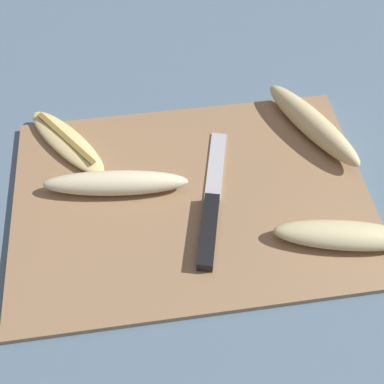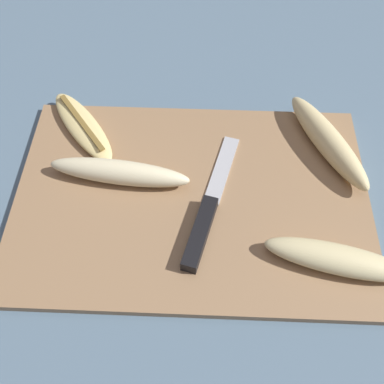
{
  "view_description": "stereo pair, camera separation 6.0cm",
  "coord_description": "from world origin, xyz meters",
  "px_view_note": "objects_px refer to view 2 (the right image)",
  "views": [
    {
      "loc": [
        -0.05,
        -0.34,
        0.52
      ],
      "look_at": [
        0.0,
        0.0,
        0.02
      ],
      "focal_mm": 42.0,
      "sensor_mm": 36.0,
      "label": 1
    },
    {
      "loc": [
        0.01,
        -0.34,
        0.52
      ],
      "look_at": [
        0.0,
        0.0,
        0.02
      ],
      "focal_mm": 42.0,
      "sensor_mm": 36.0,
      "label": 2
    }
  ],
  "objects_px": {
    "banana_ripe_center": "(328,141)",
    "banana_golden_short": "(83,126)",
    "banana_soft_right": "(337,259)",
    "knife": "(204,221)",
    "banana_bright_far": "(119,172)"
  },
  "relations": [
    {
      "from": "knife",
      "to": "banana_ripe_center",
      "type": "xyz_separation_m",
      "value": [
        0.17,
        0.13,
        0.01
      ]
    },
    {
      "from": "banana_golden_short",
      "to": "knife",
      "type": "bearing_deg",
      "value": -40.16
    },
    {
      "from": "knife",
      "to": "banana_bright_far",
      "type": "distance_m",
      "value": 0.14
    },
    {
      "from": "banana_ripe_center",
      "to": "banana_golden_short",
      "type": "xyz_separation_m",
      "value": [
        -0.36,
        0.02,
        -0.01
      ]
    },
    {
      "from": "banana_soft_right",
      "to": "banana_golden_short",
      "type": "height_order",
      "value": "banana_soft_right"
    },
    {
      "from": "banana_ripe_center",
      "to": "banana_golden_short",
      "type": "height_order",
      "value": "banana_ripe_center"
    },
    {
      "from": "banana_bright_far",
      "to": "banana_golden_short",
      "type": "distance_m",
      "value": 0.11
    },
    {
      "from": "banana_soft_right",
      "to": "banana_golden_short",
      "type": "relative_size",
      "value": 1.16
    },
    {
      "from": "banana_bright_far",
      "to": "banana_ripe_center",
      "type": "height_order",
      "value": "banana_ripe_center"
    },
    {
      "from": "knife",
      "to": "banana_soft_right",
      "type": "bearing_deg",
      "value": -3.21
    },
    {
      "from": "banana_ripe_center",
      "to": "banana_golden_short",
      "type": "distance_m",
      "value": 0.36
    },
    {
      "from": "knife",
      "to": "banana_ripe_center",
      "type": "distance_m",
      "value": 0.22
    },
    {
      "from": "banana_bright_far",
      "to": "banana_soft_right",
      "type": "height_order",
      "value": "banana_bright_far"
    },
    {
      "from": "banana_soft_right",
      "to": "banana_golden_short",
      "type": "distance_m",
      "value": 0.41
    },
    {
      "from": "banana_golden_short",
      "to": "banana_soft_right",
      "type": "bearing_deg",
      "value": -30.96
    }
  ]
}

